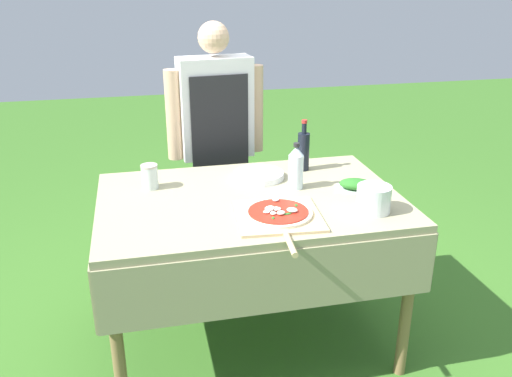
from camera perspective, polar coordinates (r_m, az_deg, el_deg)
ground_plane at (r=2.91m, az=-0.57°, el=-15.43°), size 12.00×12.00×0.00m
prep_table at (r=2.54m, az=-0.63°, el=-2.87°), size 1.40×0.94×0.79m
person_cook at (r=3.15m, az=-4.20°, el=5.90°), size 0.57×0.22×1.51m
pizza_on_peel at (r=2.29m, az=2.38°, el=-2.79°), size 0.38×0.54×0.06m
oil_bottle at (r=2.82m, az=5.02°, el=4.02°), size 0.06×0.06×0.27m
water_bottle at (r=2.58m, az=4.22°, el=2.24°), size 0.07×0.07×0.23m
herb_container at (r=2.62m, az=10.47°, el=0.39°), size 0.22×0.18×0.06m
mixing_tub at (r=2.39m, az=12.28°, el=-1.07°), size 0.15×0.15×0.12m
plate_stack at (r=2.73m, az=0.26°, el=1.42°), size 0.26×0.26×0.03m
sauce_jar at (r=2.64m, az=-11.11°, el=1.10°), size 0.08×0.08×0.12m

